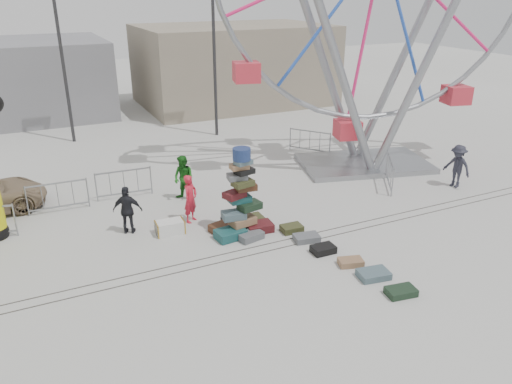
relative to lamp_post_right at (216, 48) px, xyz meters
name	(u,v)px	position (x,y,z in m)	size (l,w,h in m)	color
ground	(283,259)	(-3.09, -13.00, -4.48)	(90.00, 90.00, 0.00)	#9E9E99
track_line_near	(274,250)	(-3.09, -12.40, -4.48)	(40.00, 0.04, 0.01)	#47443F
track_line_far	(268,244)	(-3.09, -12.00, -4.48)	(40.00, 0.04, 0.01)	#47443F
building_right	(234,65)	(3.91, 7.00, -1.98)	(12.00, 8.00, 5.00)	gray
building_left	(19,79)	(-9.09, 9.00, -2.28)	(10.00, 8.00, 4.40)	gray
lamp_post_right	(216,48)	(0.00, 0.00, 0.00)	(1.41, 0.25, 8.00)	#2D2D30
lamp_post_left	(63,50)	(-7.00, 2.00, 0.00)	(1.41, 0.25, 8.00)	#2D2D30
suitcase_tower	(241,209)	(-3.50, -10.90, -3.69)	(1.98, 1.76, 2.83)	#1B5153
steamer_trunk	(170,227)	(-5.59, -10.00, -4.27)	(0.90, 0.52, 0.42)	silver
row_case_0	(292,228)	(-2.02, -11.57, -4.38)	(0.68, 0.48, 0.21)	#3F4321
row_case_1	(307,238)	(-1.92, -12.32, -4.39)	(0.78, 0.50, 0.19)	slate
row_case_2	(323,249)	(-1.85, -13.18, -4.37)	(0.70, 0.48, 0.22)	black
row_case_3	(351,262)	(-1.54, -14.12, -4.39)	(0.68, 0.43, 0.19)	#99704E
row_case_4	(374,274)	(-1.36, -14.93, -4.38)	(0.84, 0.57, 0.20)	slate
row_case_5	(401,292)	(-1.25, -15.90, -4.39)	(0.76, 0.47, 0.19)	#1B3220
barricade_dummy_b	(58,197)	(-8.61, -6.70, -3.93)	(2.00, 0.10, 1.10)	gray
barricade_dummy_c	(124,184)	(-6.27, -6.44, -3.93)	(2.00, 0.10, 1.10)	gray
barricade_wheel_front	(390,173)	(3.33, -9.81, -3.93)	(2.00, 0.10, 1.10)	gray
barricade_wheel_back	(310,142)	(2.75, -4.77, -3.93)	(2.00, 0.10, 1.10)	gray
pedestrian_red	(190,199)	(-4.69, -9.45, -3.66)	(0.60, 0.39, 1.64)	red
pedestrian_green	(184,179)	(-4.34, -7.63, -3.63)	(0.82, 0.64, 1.70)	#186118
pedestrian_black	(128,210)	(-6.75, -9.41, -3.69)	(0.93, 0.39, 1.58)	black
pedestrian_grey	(457,166)	(5.68, -10.92, -3.63)	(1.10, 0.63, 1.70)	#23242F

